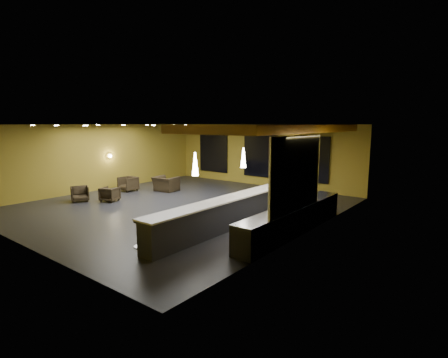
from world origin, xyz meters
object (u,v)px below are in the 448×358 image
Objects in this scene: armchair_b at (110,194)px; pendant_0 at (195,164)px; staff_a at (297,196)px; bar_stool_0 at (141,229)px; pendant_2 at (278,153)px; bar_stool_3 at (232,205)px; armchair_a at (80,194)px; bar_stool_2 at (207,213)px; staff_c at (306,191)px; bar_stool_4 at (249,199)px; bar_counter at (235,211)px; bar_stool_1 at (177,219)px; column at (296,164)px; armchair_d at (166,184)px; staff_b at (303,190)px; armchair_c at (128,184)px; bar_stool_5 at (270,192)px; pendant_1 at (243,158)px; prep_counter at (293,220)px.

pendant_0 is at bearing 146.15° from armchair_b.
bar_stool_0 is at bearing -123.92° from staff_a.
bar_stool_3 is at bearing -106.40° from pendant_2.
armchair_a is (-8.92, -3.96, -0.41)m from staff_a.
bar_stool_3 is (0.01, 1.46, 0.03)m from bar_stool_2.
bar_stool_4 is (-2.13, -0.87, -0.46)m from staff_c.
armchair_b is at bearing -153.19° from pendant_2.
bar_counter is 9.27× the size of bar_stool_1.
column is 6.98m from armchair_d.
staff_b reaches higher than armchair_c.
staff_b is at bearing 2.12° from bar_stool_5.
staff_c is (0.37, -0.53, 0.09)m from staff_b.
column is at bearing -173.21° from armchair_d.
armchair_a is at bearing -172.81° from staff_a.
pendant_1 is 0.96× the size of armchair_b.
prep_counter is 2.39m from staff_a.
armchair_b is 0.96× the size of bar_stool_2.
column is 4.85× the size of bar_stool_4.
bar_counter is at bearing -48.31° from bar_stool_3.
bar_stool_3 is at bearing -48.10° from armchair_a.
column reaches higher than pendant_1.
armchair_c is 1.05× the size of bar_stool_3.
pendant_0 is 0.84× the size of bar_stool_0.
armchair_d is (-7.66, 0.19, -0.37)m from staff_a.
bar_stool_2 is (-1.56, -4.28, -0.35)m from staff_b.
prep_counter is 2.94m from bar_stool_2.
staff_b is at bearing -49.54° from column.
prep_counter is at bearing -64.83° from staff_c.
pendant_1 is at bearing -77.63° from bar_stool_5.
pendant_1 is 2.66m from bar_stool_4.
pendant_0 is at bearing -90.00° from column.
staff_c reaches higher than armchair_d.
pendant_1 is at bearing -7.50° from armchair_c.
bar_stool_1 is at bearing -25.98° from armchair_c.
bar_counter is 10.41× the size of armchair_a.
pendant_2 is 2.24m from bar_stool_4.
staff_c is (1.25, 5.03, -1.43)m from pendant_0.
armchair_c is at bearing 156.15° from pendant_0.
pendant_0 reaches higher than armchair_a.
armchair_b is 0.85× the size of bar_stool_5.
armchair_d is (-7.87, -0.17, -0.54)m from staff_c.
staff_a is (1.04, 4.67, -1.59)m from pendant_0.
bar_stool_0 is (-0.84, -8.03, -1.21)m from column.
pendant_2 is 6.73m from bar_stool_0.
bar_stool_0 is at bearing -99.27° from staff_c.
column is 2.31× the size of staff_a.
prep_counter is 4.01m from bar_stool_5.
staff_b is 1.57m from bar_stool_5.
armchair_c is at bearing 174.38° from staff_b.
staff_b reaches higher than bar_stool_3.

